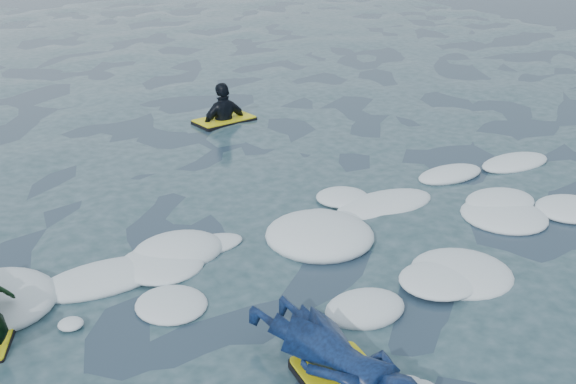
# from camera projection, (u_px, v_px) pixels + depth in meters

# --- Properties ---
(ground) EXTENTS (120.00, 120.00, 0.00)m
(ground) POSITION_uv_depth(u_px,v_px,m) (287.00, 307.00, 6.95)
(ground) COLOR #172B38
(ground) RESTS_ON ground
(foam_band) EXTENTS (12.00, 3.10, 0.30)m
(foam_band) POSITION_uv_depth(u_px,v_px,m) (236.00, 264.00, 7.76)
(foam_band) COLOR silver
(foam_band) RESTS_ON ground
(prone_woman_unit) EXTENTS (0.85, 1.82, 0.46)m
(prone_woman_unit) POSITION_uv_depth(u_px,v_px,m) (337.00, 358.00, 5.81)
(prone_woman_unit) COLOR black
(prone_woman_unit) RESTS_ON ground
(waiting_rider_unit) EXTENTS (1.10, 0.69, 1.55)m
(waiting_rider_unit) POSITION_uv_depth(u_px,v_px,m) (224.00, 126.00, 12.50)
(waiting_rider_unit) COLOR black
(waiting_rider_unit) RESTS_ON ground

